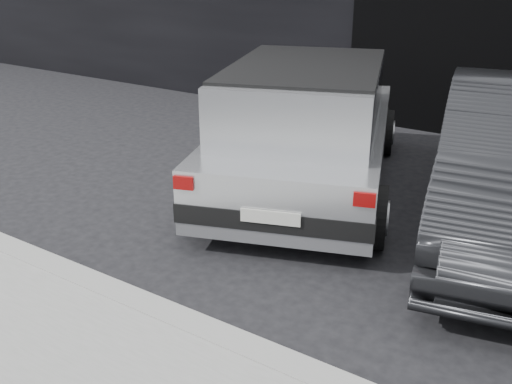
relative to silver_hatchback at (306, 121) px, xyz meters
The scene contains 6 objects.
ground 1.07m from the silver_hatchback, 82.82° to the right, with size 80.00×80.00×0.00m, color black.
garage_opening 3.57m from the silver_hatchback, 72.30° to the left, with size 4.00×0.10×2.60m, color black.
curb 3.49m from the silver_hatchback, 71.47° to the right, with size 18.00×0.25×0.12m, color gray.
silver_hatchback is the anchor object (origin of this frame).
cat_siamese 1.60m from the silver_hatchback, 79.67° to the right, with size 0.37×0.65×0.24m.
cat_white 1.30m from the silver_hatchback, 85.46° to the right, with size 0.79×0.28×0.37m.
Camera 1 is at (3.14, -5.47, 2.80)m, focal length 40.00 mm.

